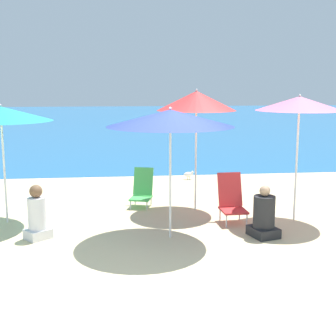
% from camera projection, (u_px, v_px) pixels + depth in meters
% --- Properties ---
extents(ground_plane, '(60.00, 60.00, 0.00)m').
position_uv_depth(ground_plane, '(163.00, 252.00, 7.06)').
color(ground_plane, beige).
extents(sea_water, '(60.00, 40.00, 0.01)m').
position_uv_depth(sea_water, '(126.00, 120.00, 32.37)').
color(sea_water, '#23669E').
rests_on(sea_water, ground).
extents(beach_umbrella_red, '(1.56, 1.56, 2.40)m').
position_uv_depth(beach_umbrella_red, '(196.00, 101.00, 9.09)').
color(beach_umbrella_red, white).
rests_on(beach_umbrella_red, ground).
extents(beach_umbrella_navy, '(2.04, 2.04, 2.14)m').
position_uv_depth(beach_umbrella_navy, '(170.00, 118.00, 7.38)').
color(beach_umbrella_navy, white).
rests_on(beach_umbrella_navy, ground).
extents(beach_umbrella_pink, '(1.57, 1.57, 2.32)m').
position_uv_depth(beach_umbrella_pink, '(299.00, 104.00, 8.35)').
color(beach_umbrella_pink, white).
rests_on(beach_umbrella_pink, ground).
extents(beach_umbrella_teal, '(1.80, 1.80, 2.15)m').
position_uv_depth(beach_umbrella_teal, '(1.00, 114.00, 8.21)').
color(beach_umbrella_teal, white).
rests_on(beach_umbrella_teal, ground).
extents(beach_chair_red, '(0.47, 0.64, 0.88)m').
position_uv_depth(beach_chair_red, '(231.00, 199.00, 8.56)').
color(beach_chair_red, silver).
rests_on(beach_chair_red, ground).
extents(beach_chair_green, '(0.54, 0.64, 0.78)m').
position_uv_depth(beach_chair_green, '(142.00, 189.00, 9.67)').
color(beach_chair_green, silver).
rests_on(beach_chair_green, ground).
extents(person_seated_near, '(0.51, 0.56, 0.87)m').
position_uv_depth(person_seated_near, '(264.00, 216.00, 7.71)').
color(person_seated_near, '#262628').
rests_on(person_seated_near, ground).
extents(person_seated_far, '(0.50, 0.49, 0.90)m').
position_uv_depth(person_seated_far, '(37.00, 216.00, 7.60)').
color(person_seated_far, silver).
rests_on(person_seated_far, ground).
extents(seagull, '(0.27, 0.11, 0.23)m').
position_uv_depth(seagull, '(189.00, 174.00, 12.37)').
color(seagull, gold).
rests_on(seagull, ground).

